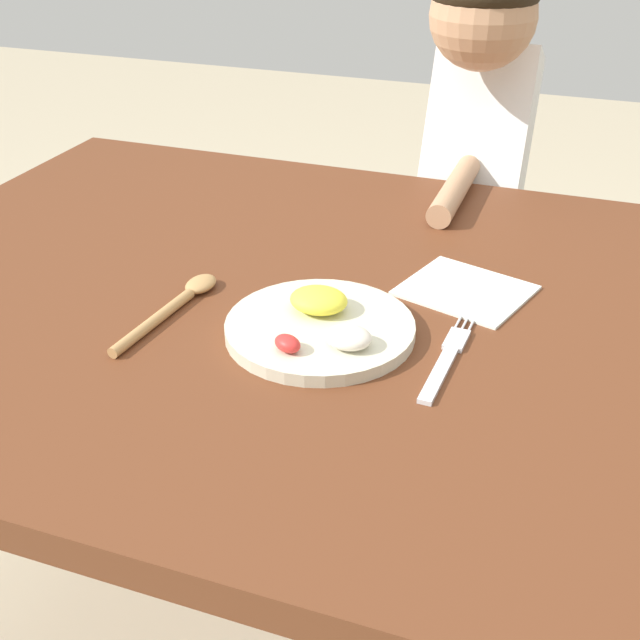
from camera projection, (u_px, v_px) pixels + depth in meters
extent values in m
cube|color=#5E301A|center=(310.00, 308.00, 1.11)|extent=(1.32, 0.98, 0.04)
cube|color=#5B2A1A|center=(129.00, 324.00, 1.79)|extent=(0.07, 0.07, 0.68)
cylinder|color=beige|center=(320.00, 328.00, 1.01)|extent=(0.23, 0.23, 0.02)
ellipsoid|color=yellow|center=(319.00, 300.00, 1.02)|extent=(0.07, 0.06, 0.03)
ellipsoid|color=red|center=(288.00, 343.00, 0.94)|extent=(0.04, 0.04, 0.02)
ellipsoid|color=silver|center=(349.00, 337.00, 0.95)|extent=(0.05, 0.05, 0.02)
cube|color=silver|center=(438.00, 375.00, 0.93)|extent=(0.02, 0.12, 0.01)
cube|color=silver|center=(456.00, 340.00, 0.99)|extent=(0.03, 0.05, 0.01)
cylinder|color=silver|center=(472.00, 324.00, 1.03)|extent=(0.01, 0.04, 0.00)
cylinder|color=silver|center=(465.00, 322.00, 1.03)|extent=(0.01, 0.04, 0.00)
cylinder|color=silver|center=(459.00, 321.00, 1.03)|extent=(0.01, 0.04, 0.00)
cylinder|color=tan|center=(153.00, 322.00, 1.02)|extent=(0.03, 0.17, 0.01)
ellipsoid|color=tan|center=(201.00, 284.00, 1.11)|extent=(0.04, 0.06, 0.02)
cube|color=#484470|center=(462.00, 342.00, 1.83)|extent=(0.20, 0.13, 0.57)
cube|color=white|center=(476.00, 152.00, 1.54)|extent=(0.18, 0.26, 0.40)
sphere|color=tan|center=(483.00, 15.00, 1.35)|extent=(0.18, 0.18, 0.18)
cylinder|color=tan|center=(455.00, 190.00, 1.38)|extent=(0.04, 0.25, 0.04)
cube|color=white|center=(465.00, 290.00, 1.11)|extent=(0.19, 0.18, 0.00)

